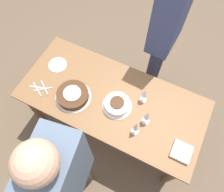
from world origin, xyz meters
The scene contains 12 objects.
ground_plane centered at (0.00, 0.00, 0.00)m, with size 12.00×12.00×0.00m, color brown.
dining_table centered at (0.00, 0.00, 0.62)m, with size 1.71×0.78×0.72m.
cake_center_white centered at (0.07, -0.05, 0.76)m, with size 0.27×0.27×0.09m.
cake_front_chocolate centered at (-0.32, -0.14, 0.76)m, with size 0.33×0.33×0.08m.
wine_glass_near centered at (0.36, -0.07, 0.86)m, with size 0.07×0.07×0.19m.
wine_glass_far centered at (0.26, 0.11, 0.85)m, with size 0.06×0.06×0.19m.
wine_glass_extra centered at (0.31, -0.19, 0.86)m, with size 0.06×0.06×0.21m.
dessert_plate_left centered at (-0.64, 0.09, 0.73)m, with size 0.18×0.18×0.01m.
fork_pile centered at (-0.64, -0.20, 0.73)m, with size 0.21×0.15×0.01m.
napkin_stack centered at (0.72, -0.19, 0.74)m, with size 0.16×0.15×0.03m.
person_cutting centered at (0.05, -0.78, 1.05)m, with size 0.28×0.43×1.74m.
person_watching centered at (0.19, 0.71, 1.06)m, with size 0.24×0.41×1.76m.
Camera 1 is at (0.38, -0.77, 2.51)m, focal length 35.00 mm.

